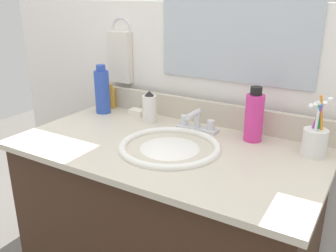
{
  "coord_description": "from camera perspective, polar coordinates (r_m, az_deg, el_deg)",
  "views": [
    {
      "loc": [
        0.6,
        -0.98,
        1.33
      ],
      "look_at": [
        0.01,
        0.0,
        0.91
      ],
      "focal_mm": 39.21,
      "sensor_mm": 36.0,
      "label": 1
    }
  ],
  "objects": [
    {
      "name": "countertop",
      "position": [
        1.24,
        -0.28,
        -3.42
      ],
      "size": [
        1.04,
        0.57,
        0.02
      ],
      "primitive_type": "cube",
      "color": "beige",
      "rests_on": "vanity_cabinet"
    },
    {
      "name": "faucet",
      "position": [
        1.37,
        4.46,
        0.39
      ],
      "size": [
        0.16,
        0.1,
        0.08
      ],
      "color": "silver",
      "rests_on": "countertop"
    },
    {
      "name": "bottle_shampoo_blue",
      "position": [
        1.58,
        -10.2,
        5.4
      ],
      "size": [
        0.06,
        0.06,
        0.21
      ],
      "color": "#2D4CB2",
      "rests_on": "countertop"
    },
    {
      "name": "hand_towel",
      "position": [
        1.65,
        -7.48,
        10.57
      ],
      "size": [
        0.11,
        0.04,
        0.22
      ],
      "primitive_type": "cube",
      "color": "silver"
    },
    {
      "name": "bottle_lotion_white",
      "position": [
        1.45,
        -2.91,
        2.89
      ],
      "size": [
        0.06,
        0.06,
        0.13
      ],
      "color": "white",
      "rests_on": "countertop"
    },
    {
      "name": "bottle_oil_amber",
      "position": [
        1.66,
        -8.82,
        4.43
      ],
      "size": [
        0.04,
        0.04,
        0.11
      ],
      "color": "gold",
      "rests_on": "countertop"
    },
    {
      "name": "back_wall",
      "position": [
        1.59,
        6.08,
        -5.38
      ],
      "size": [
        2.14,
        0.04,
        1.3
      ],
      "primitive_type": "cube",
      "color": "white",
      "rests_on": "ground_plane"
    },
    {
      "name": "towel_ring",
      "position": [
        1.65,
        -7.27,
        14.79
      ],
      "size": [
        0.1,
        0.01,
        0.1
      ],
      "primitive_type": "torus",
      "rotation": [
        1.57,
        0.0,
        0.0
      ],
      "color": "silver"
    },
    {
      "name": "backsplash",
      "position": [
        1.45,
        5.37,
        2.27
      ],
      "size": [
        1.04,
        0.02,
        0.09
      ],
      "primitive_type": "cube",
      "color": "beige",
      "rests_on": "countertop"
    },
    {
      "name": "bottle_soap_pink",
      "position": [
        1.29,
        13.24,
        1.47
      ],
      "size": [
        0.06,
        0.06,
        0.19
      ],
      "color": "#D8338C",
      "rests_on": "countertop"
    },
    {
      "name": "cup_white_ceramic",
      "position": [
        1.23,
        21.85,
        -2.08
      ],
      "size": [
        0.08,
        0.08,
        0.2
      ],
      "color": "white",
      "rests_on": "countertop"
    },
    {
      "name": "sink_basin",
      "position": [
        1.23,
        0.26,
        -4.74
      ],
      "size": [
        0.34,
        0.34,
        0.11
      ],
      "color": "white",
      "rests_on": "countertop"
    },
    {
      "name": "mirror_panel",
      "position": [
        1.38,
        10.63,
        18.23
      ],
      "size": [
        0.6,
        0.01,
        0.56
      ],
      "primitive_type": "cube",
      "color": "#B2BCC6"
    },
    {
      "name": "soap_bar",
      "position": [
        1.55,
        -4.82,
        2.17
      ],
      "size": [
        0.06,
        0.04,
        0.02
      ],
      "primitive_type": "cube",
      "color": "white",
      "rests_on": "countertop"
    },
    {
      "name": "vanity_cabinet",
      "position": [
        1.46,
        -0.25,
        -18.77
      ],
      "size": [
        1.0,
        0.53,
        0.82
      ],
      "primitive_type": "cube",
      "color": "#382316",
      "rests_on": "ground_plane"
    }
  ]
}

